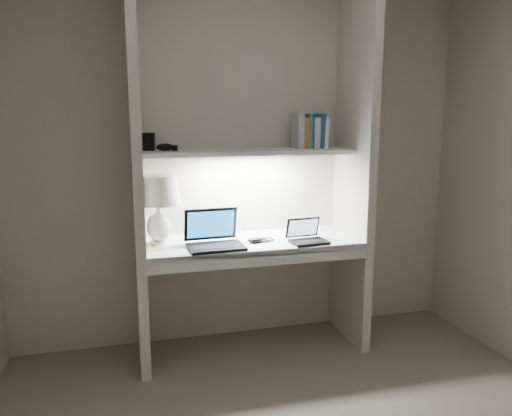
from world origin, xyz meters
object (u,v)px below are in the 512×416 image
object	(u,v)px
table_lamp	(158,198)
laptop_netbook	(307,237)
book_row	(310,132)
laptop_main	(214,238)
speaker	(222,225)

from	to	relation	value
table_lamp	laptop_netbook	size ratio (longest dim) A/B	1.78
book_row	table_lamp	bearing A→B (deg)	-175.02
laptop_main	book_row	bearing A→B (deg)	15.10
laptop_main	speaker	distance (m)	0.28
laptop_netbook	book_row	size ratio (longest dim) A/B	1.07
laptop_netbook	speaker	size ratio (longest dim) A/B	1.72
table_lamp	book_row	size ratio (longest dim) A/B	1.89
laptop_main	laptop_netbook	world-z (taller)	laptop_main
table_lamp	laptop_main	bearing A→B (deg)	-23.30
laptop_main	book_row	size ratio (longest dim) A/B	1.53
table_lamp	speaker	world-z (taller)	table_lamp
table_lamp	laptop_main	xyz separation A→B (m)	(0.33, -0.14, -0.25)
laptop_main	book_row	world-z (taller)	book_row
table_lamp	laptop_main	world-z (taller)	table_lamp
laptop_main	table_lamp	bearing A→B (deg)	153.74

